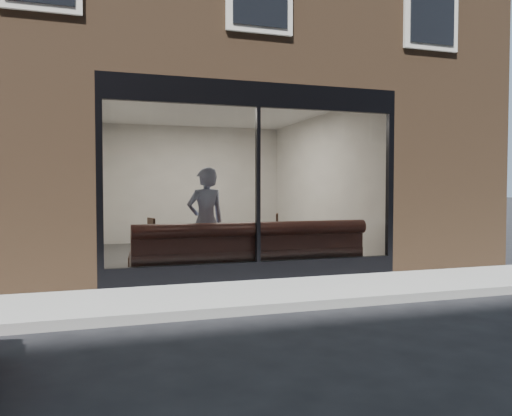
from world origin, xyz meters
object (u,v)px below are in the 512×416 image
object	(u,v)px
person	(206,222)
cafe_chair_left	(141,257)
banquette	(251,263)
cafe_table_right	(313,228)
cafe_table_left	(208,231)
cafe_chair_right	(268,246)

from	to	relation	value
person	cafe_chair_left	size ratio (longest dim) A/B	4.96
person	banquette	bearing A→B (deg)	146.78
cafe_chair_left	cafe_table_right	bearing A→B (deg)	158.35
banquette	cafe_table_left	xyz separation A→B (m)	(-0.62, 0.55, 0.52)
person	cafe_chair_left	world-z (taller)	person
cafe_table_left	cafe_chair_right	bearing A→B (deg)	42.07
person	cafe_table_left	world-z (taller)	person
person	cafe_chair_left	distance (m)	1.49
banquette	person	world-z (taller)	person
banquette	cafe_chair_right	distance (m)	2.27
banquette	cafe_chair_left	world-z (taller)	banquette
cafe_chair_right	cafe_table_right	bearing A→B (deg)	125.68
cafe_chair_left	person	bearing A→B (deg)	128.75
cafe_table_right	cafe_chair_right	bearing A→B (deg)	104.23
banquette	cafe_table_left	bearing A→B (deg)	138.51
banquette	cafe_table_left	world-z (taller)	cafe_table_left
cafe_chair_right	person	bearing A→B (deg)	66.74
cafe_table_right	cafe_chair_right	xyz separation A→B (m)	(-0.38, 1.48, -0.50)
person	cafe_chair_right	size ratio (longest dim) A/B	4.26
person	cafe_chair_left	xyz separation A→B (m)	(-1.01, 0.85, -0.68)
cafe_table_left	cafe_chair_left	bearing A→B (deg)	152.72
person	cafe_table_right	bearing A→B (deg)	174.97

